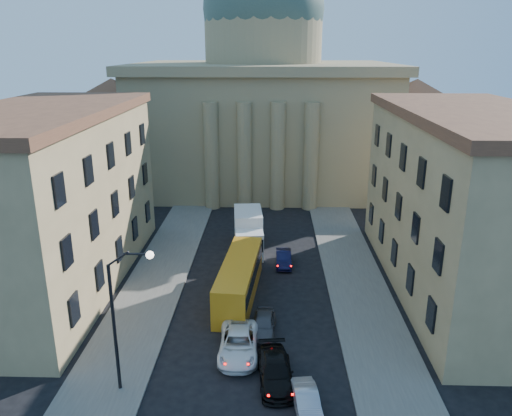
# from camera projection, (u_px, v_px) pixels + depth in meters

# --- Properties ---
(sidewalk_left) EXTENTS (5.00, 60.00, 0.15)m
(sidewalk_left) POSITION_uv_depth(u_px,v_px,m) (145.00, 304.00, 38.72)
(sidewalk_left) COLOR #595651
(sidewalk_left) RESTS_ON ground
(sidewalk_right) EXTENTS (5.00, 60.00, 0.15)m
(sidewalk_right) POSITION_uv_depth(u_px,v_px,m) (365.00, 308.00, 38.23)
(sidewalk_right) COLOR #595651
(sidewalk_right) RESTS_ON ground
(church) EXTENTS (68.02, 28.76, 36.60)m
(church) POSITION_uv_depth(u_px,v_px,m) (263.00, 101.00, 70.46)
(church) COLOR #94835B
(church) RESTS_ON ground
(building_left) EXTENTS (11.60, 26.60, 14.70)m
(building_left) POSITION_uv_depth(u_px,v_px,m) (47.00, 198.00, 40.50)
(building_left) COLOR tan
(building_left) RESTS_ON ground
(building_right) EXTENTS (11.60, 26.60, 14.70)m
(building_right) POSITION_uv_depth(u_px,v_px,m) (470.00, 202.00, 39.52)
(building_right) COLOR tan
(building_right) RESTS_ON ground
(street_lamp) EXTENTS (2.62, 0.44, 8.83)m
(street_lamp) POSITION_uv_depth(u_px,v_px,m) (122.00, 310.00, 27.56)
(street_lamp) COLOR black
(street_lamp) RESTS_ON ground
(car_right_near) EXTENTS (1.76, 3.85, 1.23)m
(car_right_near) POSITION_uv_depth(u_px,v_px,m) (307.00, 401.00, 27.35)
(car_right_near) COLOR #9EA0A6
(car_right_near) RESTS_ON ground
(car_left_mid) EXTENTS (2.61, 5.47, 1.51)m
(car_left_mid) POSITION_uv_depth(u_px,v_px,m) (239.00, 344.00, 32.41)
(car_left_mid) COLOR white
(car_left_mid) RESTS_ON ground
(car_right_mid) EXTENTS (2.51, 5.15, 1.44)m
(car_right_mid) POSITION_uv_depth(u_px,v_px,m) (275.00, 371.00, 29.71)
(car_right_mid) COLOR black
(car_right_mid) RESTS_ON ground
(car_right_far) EXTENTS (1.79, 4.09, 1.37)m
(car_right_far) POSITION_uv_depth(u_px,v_px,m) (264.00, 324.00, 34.82)
(car_right_far) COLOR #454549
(car_right_far) RESTS_ON ground
(car_right_distant) EXTENTS (1.39, 3.92, 1.29)m
(car_right_distant) POSITION_uv_depth(u_px,v_px,m) (284.00, 258.00, 45.72)
(car_right_distant) COLOR black
(car_right_distant) RESTS_ON ground
(city_bus) EXTENTS (3.39, 10.99, 3.05)m
(city_bus) POSITION_uv_depth(u_px,v_px,m) (239.00, 278.00, 39.62)
(city_bus) COLOR orange
(city_bus) RESTS_ON ground
(box_truck) EXTENTS (3.19, 6.92, 3.69)m
(box_truck) POSITION_uv_depth(u_px,v_px,m) (248.00, 232.00, 49.03)
(box_truck) COLOR silver
(box_truck) RESTS_ON ground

